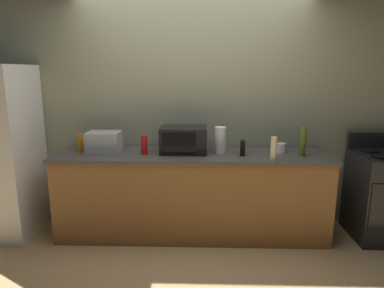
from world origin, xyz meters
name	(u,v)px	position (x,y,z in m)	size (l,w,h in m)	color
ground_plane	(191,252)	(0.00, 0.00, 0.00)	(8.00, 8.00, 0.00)	tan
back_wall	(193,106)	(0.00, 0.81, 1.35)	(6.40, 0.10, 2.70)	gray
counter_run	(192,194)	(0.00, 0.40, 0.45)	(2.84, 0.64, 0.90)	brown
stove_range	(383,195)	(2.00, 0.40, 0.46)	(0.60, 0.61, 1.08)	black
microwave	(184,140)	(-0.09, 0.45, 1.04)	(0.48, 0.35, 0.27)	black
toaster_oven	(104,142)	(-0.93, 0.46, 1.01)	(0.34, 0.26, 0.21)	#B7BABF
paper_towel_roll	(220,140)	(0.29, 0.45, 1.04)	(0.12, 0.12, 0.27)	white
cordless_phone	(243,148)	(0.52, 0.35, 0.98)	(0.05, 0.11, 0.15)	black
bottle_olive_oil	(303,142)	(1.11, 0.33, 1.04)	(0.06, 0.06, 0.29)	#4C6B19
bottle_hot_sauce	(144,145)	(-0.49, 0.34, 1.00)	(0.07, 0.07, 0.20)	red
bottle_dish_soap	(80,142)	(-1.20, 0.48, 0.99)	(0.06, 0.06, 0.18)	orange
bottle_hand_soap	(274,148)	(0.79, 0.17, 1.01)	(0.06, 0.06, 0.22)	beige
mug_white	(281,148)	(0.94, 0.47, 0.95)	(0.10, 0.10, 0.10)	white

